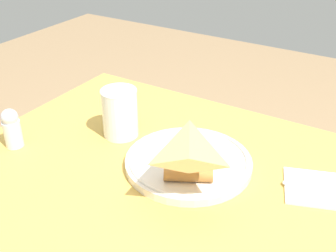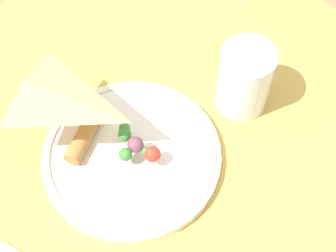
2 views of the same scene
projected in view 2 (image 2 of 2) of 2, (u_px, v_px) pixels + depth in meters
The scene contains 3 objects.
dining_table at pixel (69, 212), 0.83m from camera, with size 1.09×0.67×0.77m.
plate_pizza at pixel (131, 154), 0.72m from camera, with size 0.25×0.25×0.05m.
milk_glass at pixel (244, 80), 0.74m from camera, with size 0.08×0.08×0.11m.
Camera 2 is at (-0.08, -0.34, 1.42)m, focal length 55.00 mm.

